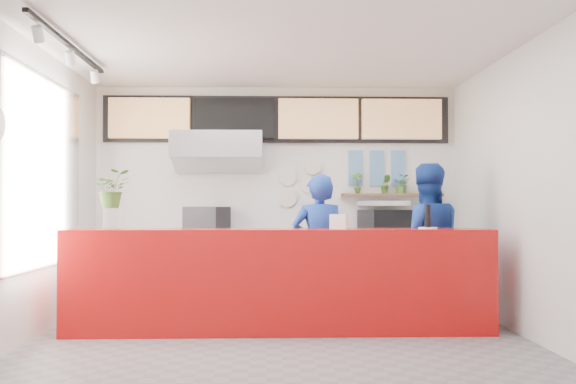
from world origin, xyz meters
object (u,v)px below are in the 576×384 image
(pepper_mill, at_px, (428,216))
(staff_center, at_px, (319,249))
(service_counter, at_px, (279,281))
(espresso_machine, at_px, (385,224))
(panini_oven, at_px, (207,223))
(staff_right, at_px, (426,242))

(pepper_mill, bearing_deg, staff_center, 155.79)
(service_counter, distance_m, pepper_mill, 1.73)
(staff_center, bearing_deg, espresso_machine, -123.50)
(service_counter, bearing_deg, staff_center, 46.05)
(panini_oven, bearing_deg, pepper_mill, -15.69)
(staff_center, height_order, pepper_mill, staff_center)
(espresso_machine, height_order, staff_right, staff_right)
(panini_oven, xyz_separation_m, pepper_mill, (2.53, -1.83, 0.12))
(service_counter, height_order, staff_right, staff_right)
(staff_right, bearing_deg, pepper_mill, 81.20)
(espresso_machine, xyz_separation_m, pepper_mill, (0.13, -1.83, 0.14))
(espresso_machine, bearing_deg, staff_center, -149.66)
(staff_center, xyz_separation_m, staff_right, (1.26, 0.12, 0.07))
(service_counter, xyz_separation_m, staff_right, (1.72, 0.60, 0.37))
(service_counter, height_order, staff_center, staff_center)
(panini_oven, height_order, espresso_machine, panini_oven)
(espresso_machine, height_order, staff_center, staff_center)
(panini_oven, height_order, staff_right, staff_right)
(staff_center, distance_m, pepper_mill, 1.29)
(service_counter, xyz_separation_m, pepper_mill, (1.59, -0.03, 0.69))
(espresso_machine, relative_size, staff_right, 0.33)
(service_counter, relative_size, espresso_machine, 7.38)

